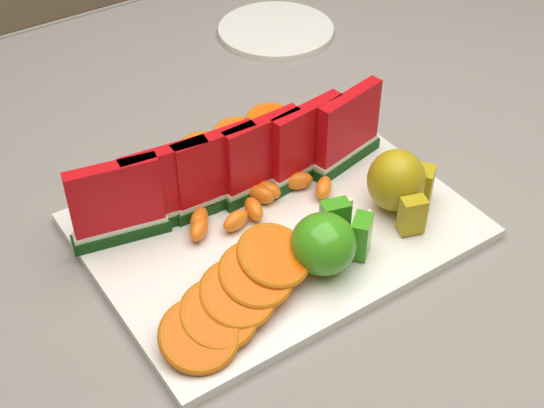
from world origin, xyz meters
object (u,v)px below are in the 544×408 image
(apple_cluster, at_px, (328,241))
(side_plate, at_px, (276,30))
(platter, at_px, (276,226))
(pear_cluster, at_px, (399,183))

(apple_cluster, relative_size, side_plate, 0.48)
(apple_cluster, distance_m, side_plate, 0.52)
(platter, relative_size, pear_cluster, 4.68)
(side_plate, bearing_deg, pear_cluster, -106.86)
(apple_cluster, bearing_deg, pear_cluster, 12.34)
(apple_cluster, bearing_deg, side_plate, 61.60)
(pear_cluster, bearing_deg, apple_cluster, -167.66)
(apple_cluster, xyz_separation_m, side_plate, (0.25, 0.46, -0.04))
(apple_cluster, xyz_separation_m, pear_cluster, (0.12, 0.03, 0.01))
(apple_cluster, distance_m, pear_cluster, 0.12)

